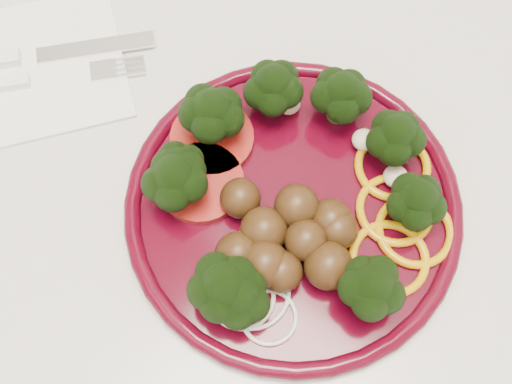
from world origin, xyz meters
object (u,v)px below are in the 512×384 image
Objects in this scene: knife at (14,58)px; fork at (11,83)px; napkin at (41,67)px; plate at (290,202)px.

fork is (0.02, -0.02, -0.00)m from knife.
fork is (-0.01, -0.03, 0.01)m from napkin.
plate is 1.86× the size of napkin.
napkin is 0.03m from knife.
knife is at bearing -176.33° from plate.
fork is at bearing -97.00° from knife.
knife is 1.12× the size of fork.
fork is at bearing -171.75° from plate.
plate reaches higher than napkin.
napkin is (-0.27, -0.01, -0.02)m from plate.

